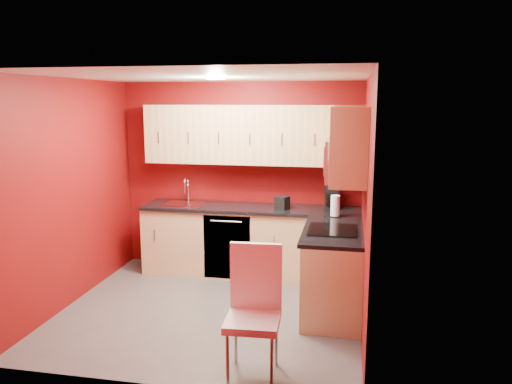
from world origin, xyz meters
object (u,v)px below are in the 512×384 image
(napkin_holder, at_px, (282,203))
(coffee_maker, at_px, (332,197))
(sink, at_px, (184,201))
(paper_towel, at_px, (335,206))
(microwave, at_px, (346,160))
(dining_chair, at_px, (253,314))

(napkin_holder, bearing_deg, coffee_maker, 10.97)
(sink, height_order, paper_towel, sink)
(sink, bearing_deg, microwave, -25.60)
(dining_chair, bearing_deg, paper_towel, 71.05)
(napkin_holder, bearing_deg, sink, 177.22)
(sink, relative_size, paper_towel, 2.07)
(coffee_maker, bearing_deg, microwave, -80.61)
(microwave, bearing_deg, coffee_maker, 99.14)
(microwave, bearing_deg, paper_towel, 99.69)
(napkin_holder, height_order, paper_towel, paper_towel)
(coffee_maker, distance_m, dining_chair, 2.57)
(napkin_holder, bearing_deg, microwave, -50.31)
(napkin_holder, height_order, dining_chair, dining_chair)
(microwave, height_order, dining_chair, microwave)
(napkin_holder, xyz_separation_m, paper_towel, (0.67, -0.29, 0.05))
(microwave, relative_size, paper_towel, 3.02)
(napkin_holder, distance_m, paper_towel, 0.73)
(sink, xyz_separation_m, napkin_holder, (1.31, -0.06, 0.05))
(napkin_holder, xyz_separation_m, dining_chair, (0.09, -2.34, -0.45))
(coffee_maker, xyz_separation_m, dining_chair, (-0.52, -2.46, -0.52))
(napkin_holder, bearing_deg, paper_towel, -23.42)
(paper_towel, bearing_deg, sink, 169.89)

